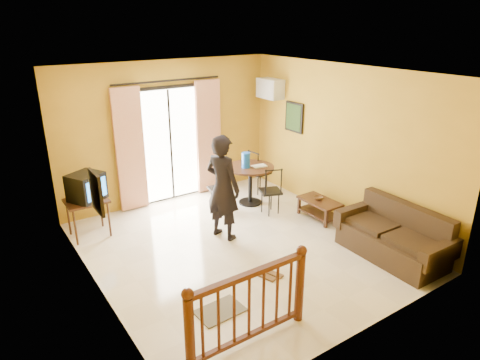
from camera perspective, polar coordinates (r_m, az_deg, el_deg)
ground at (r=7.11m, az=-0.11°, el=-8.89°), size 5.00×5.00×0.00m
room_shell at (r=6.44m, az=-0.12°, el=4.40°), size 5.00×5.00×5.00m
balcony_door at (r=8.63m, az=-9.23°, el=4.81°), size 2.25×0.14×2.46m
tv_table at (r=7.65m, az=-19.76°, el=-3.04°), size 0.67×0.56×0.67m
television at (r=7.54m, az=-19.80°, el=-0.86°), size 0.67×0.64×0.46m
picture_left at (r=5.44m, az=-18.60°, el=-1.57°), size 0.05×0.42×0.52m
dining_table at (r=8.48m, az=1.39°, el=0.78°), size 0.94×0.94×0.78m
water_jug at (r=8.32m, az=0.79°, el=2.67°), size 0.16×0.16×0.30m
serving_tray at (r=8.42m, az=2.57°, el=1.87°), size 0.30×0.22×0.02m
dining_chairs at (r=8.63m, az=1.30°, el=-3.29°), size 1.64×1.44×0.95m
air_conditioner at (r=9.09m, az=4.02°, el=12.06°), size 0.31×0.60×0.40m
botanical_print at (r=8.77m, az=7.22°, el=8.30°), size 0.05×0.50×0.60m
coffee_table at (r=8.11m, az=10.54°, el=-3.45°), size 0.45×0.81×0.36m
bowl at (r=8.08m, az=10.38°, el=-2.37°), size 0.23×0.23×0.06m
sofa at (r=7.14m, az=19.88°, el=-7.27°), size 0.84×1.75×0.83m
standing_person at (r=7.06m, az=-2.31°, el=-1.01°), size 0.62×0.76×1.80m
stair_balustrade at (r=4.94m, az=1.23°, el=-15.96°), size 1.63×0.13×1.04m
doormat at (r=5.73m, az=-2.68°, el=-17.02°), size 0.62×0.43×0.02m
sandals at (r=6.38m, az=4.17°, el=-12.62°), size 0.31×0.27×0.03m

